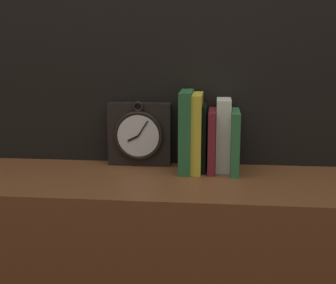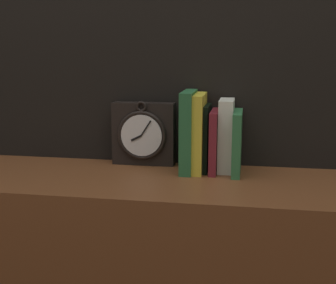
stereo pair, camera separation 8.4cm
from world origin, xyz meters
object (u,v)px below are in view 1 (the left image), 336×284
book_slot0_green (186,131)px  book_slot4_white (223,135)px  book_slot2_black (204,137)px  book_slot3_maroon (212,141)px  book_slot1_yellow (197,132)px  clock (140,134)px  book_slot5_green (235,142)px

book_slot0_green → book_slot4_white: book_slot0_green is taller
book_slot0_green → book_slot2_black: 0.06m
book_slot0_green → book_slot3_maroon: size_ratio=1.30×
book_slot2_black → book_slot3_maroon: 0.03m
book_slot1_yellow → book_slot4_white: size_ratio=1.08×
book_slot3_maroon → book_slot0_green: bearing=-176.0°
clock → book_slot3_maroon: size_ratio=1.11×
clock → book_slot2_black: size_ratio=1.04×
book_slot3_maroon → book_slot5_green: same height
book_slot5_green → book_slot0_green: bearing=179.2°
book_slot1_yellow → book_slot5_green: (0.11, -0.01, -0.02)m
book_slot0_green → book_slot3_maroon: book_slot0_green is taller
clock → book_slot2_black: (0.20, -0.03, 0.00)m
book_slot5_green → book_slot2_black: bearing=169.1°
book_slot3_maroon → book_slot2_black: bearing=156.9°
book_slot4_white → book_slot0_green: bearing=-169.6°
clock → book_slot4_white: size_ratio=0.95×
book_slot1_yellow → book_slot4_white: book_slot1_yellow is taller
book_slot0_green → book_slot5_green: bearing=-0.8°
book_slot1_yellow → book_slot4_white: 0.08m
book_slot1_yellow → book_slot2_black: 0.03m
book_slot5_green → clock: bearing=170.1°
clock → book_slot5_green: size_ratio=1.11×
clock → book_slot0_green: bearing=-18.2°
book_slot2_black → book_slot5_green: bearing=-10.9°
book_slot3_maroon → book_slot4_white: 0.04m
book_slot0_green → book_slot1_yellow: size_ratio=1.03×
book_slot1_yellow → book_slot5_green: 0.11m
book_slot3_maroon → book_slot4_white: bearing=24.0°
book_slot0_green → book_slot4_white: 0.11m
clock → book_slot5_green: clock is taller
book_slot4_white → book_slot3_maroon: bearing=-156.0°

